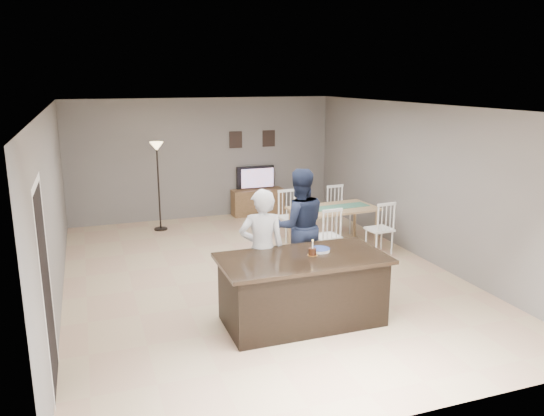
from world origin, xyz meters
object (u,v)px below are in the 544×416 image
object	(u,v)px
kitchen_island	(302,289)
man	(299,226)
tv_console	(258,202)
plate_stack	(320,250)
dining_table	(333,214)
woman	(262,250)
television	(257,178)
birthday_cake	(312,252)
floor_lamp	(157,162)

from	to	relation	value
kitchen_island	man	size ratio (longest dim) A/B	1.19
tv_console	man	world-z (taller)	man
plate_stack	dining_table	bearing A→B (deg)	60.62
woman	plate_stack	xyz separation A→B (m)	(0.66, -0.43, 0.07)
television	birthday_cake	xyz separation A→B (m)	(-1.06, -5.63, 0.09)
kitchen_island	woman	world-z (taller)	woman
dining_table	floor_lamp	size ratio (longest dim) A/B	1.04
tv_console	plate_stack	world-z (taller)	plate_stack
woman	man	bearing A→B (deg)	-126.24
woman	floor_lamp	size ratio (longest dim) A/B	0.92
plate_stack	dining_table	distance (m)	3.08
kitchen_island	tv_console	world-z (taller)	kitchen_island
kitchen_island	floor_lamp	size ratio (longest dim) A/B	1.16
kitchen_island	woman	distance (m)	0.77
woman	dining_table	world-z (taller)	woman
birthday_cake	dining_table	size ratio (longest dim) A/B	0.11
floor_lamp	birthday_cake	bearing A→B (deg)	-75.74
man	plate_stack	world-z (taller)	man
kitchen_island	man	xyz separation A→B (m)	(0.50, 1.35, 0.45)
plate_stack	floor_lamp	bearing A→B (deg)	106.28
woman	man	size ratio (longest dim) A/B	0.95
kitchen_island	tv_console	xyz separation A→B (m)	(1.20, 5.57, -0.15)
television	woman	distance (m)	5.33
television	plate_stack	size ratio (longest dim) A/B	3.50
plate_stack	dining_table	world-z (taller)	dining_table
kitchen_island	dining_table	xyz separation A→B (m)	(1.80, 2.79, 0.17)
woman	birthday_cake	world-z (taller)	woman
kitchen_island	floor_lamp	xyz separation A→B (m)	(-1.13, 5.03, 0.98)
television	plate_stack	world-z (taller)	television
television	woman	bearing A→B (deg)	72.90
kitchen_island	birthday_cake	size ratio (longest dim) A/B	10.36
woman	dining_table	xyz separation A→B (m)	(2.17, 2.24, -0.23)
television	man	world-z (taller)	man
tv_console	plate_stack	size ratio (longest dim) A/B	4.60
television	dining_table	bearing A→B (deg)	101.89
woman	tv_console	bearing A→B (deg)	-96.16
television	plate_stack	bearing A→B (deg)	80.71
dining_table	woman	bearing A→B (deg)	-138.73
television	birthday_cake	world-z (taller)	television
plate_stack	floor_lamp	xyz separation A→B (m)	(-1.43, 4.90, 0.52)
kitchen_island	birthday_cake	xyz separation A→B (m)	(0.14, 0.01, 0.49)
birthday_cake	plate_stack	world-z (taller)	birthday_cake
plate_stack	woman	bearing A→B (deg)	147.24
television	man	distance (m)	4.35
man	birthday_cake	distance (m)	1.38
tv_console	floor_lamp	size ratio (longest dim) A/B	0.65
television	dining_table	xyz separation A→B (m)	(0.60, -2.85, -0.24)
birthday_cake	dining_table	xyz separation A→B (m)	(1.66, 2.78, -0.32)
tv_console	plate_stack	bearing A→B (deg)	-99.40
kitchen_island	television	xyz separation A→B (m)	(1.20, 5.64, 0.41)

